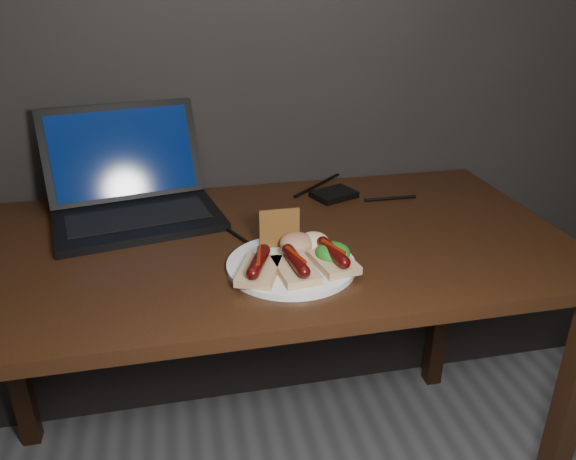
# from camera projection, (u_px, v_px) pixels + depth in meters

# --- Properties ---
(desk) EXTENTS (1.40, 0.70, 0.75)m
(desk) POSITION_uv_depth(u_px,v_px,m) (255.00, 275.00, 1.28)
(desk) COLOR #351C0D
(desk) RESTS_ON ground
(laptop) EXTENTS (0.43, 0.39, 0.25)m
(laptop) POSITION_uv_depth(u_px,v_px,m) (132.00, 194.00, 1.35)
(laptop) COLOR black
(laptop) RESTS_ON desk
(hard_drive) EXTENTS (0.13, 0.11, 0.02)m
(hard_drive) POSITION_uv_depth(u_px,v_px,m) (334.00, 194.00, 1.48)
(hard_drive) COLOR black
(hard_drive) RESTS_ON desk
(desk_cables) EXTENTS (0.88, 0.42, 0.01)m
(desk_cables) POSITION_uv_depth(u_px,v_px,m) (252.00, 208.00, 1.40)
(desk_cables) COLOR black
(desk_cables) RESTS_ON desk
(plate) EXTENTS (0.30, 0.30, 0.01)m
(plate) POSITION_uv_depth(u_px,v_px,m) (291.00, 265.00, 1.13)
(plate) COLOR white
(plate) RESTS_ON desk
(bread_sausage_left) EXTENTS (0.11, 0.13, 0.04)m
(bread_sausage_left) POSITION_uv_depth(u_px,v_px,m) (259.00, 267.00, 1.07)
(bread_sausage_left) COLOR #E3B585
(bread_sausage_left) RESTS_ON plate
(bread_sausage_center) EXTENTS (0.08, 0.12, 0.04)m
(bread_sausage_center) POSITION_uv_depth(u_px,v_px,m) (296.00, 266.00, 1.08)
(bread_sausage_center) COLOR #E3B585
(bread_sausage_center) RESTS_ON plate
(bread_sausage_right) EXTENTS (0.09, 0.13, 0.04)m
(bread_sausage_right) POSITION_uv_depth(u_px,v_px,m) (333.00, 257.00, 1.11)
(bread_sausage_right) COLOR #E3B585
(bread_sausage_right) RESTS_ON plate
(crispbread) EXTENTS (0.09, 0.01, 0.08)m
(crispbread) POSITION_uv_depth(u_px,v_px,m) (279.00, 228.00, 1.17)
(crispbread) COLOR brown
(crispbread) RESTS_ON plate
(salad_greens) EXTENTS (0.07, 0.07, 0.04)m
(salad_greens) POSITION_uv_depth(u_px,v_px,m) (333.00, 253.00, 1.12)
(salad_greens) COLOR #125C15
(salad_greens) RESTS_ON plate
(salsa_mound) EXTENTS (0.07, 0.07, 0.04)m
(salsa_mound) POSITION_uv_depth(u_px,v_px,m) (297.00, 243.00, 1.16)
(salsa_mound) COLOR maroon
(salsa_mound) RESTS_ON plate
(coleslaw_mound) EXTENTS (0.06, 0.06, 0.04)m
(coleslaw_mound) POSITION_uv_depth(u_px,v_px,m) (314.00, 241.00, 1.17)
(coleslaw_mound) COLOR white
(coleslaw_mound) RESTS_ON plate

